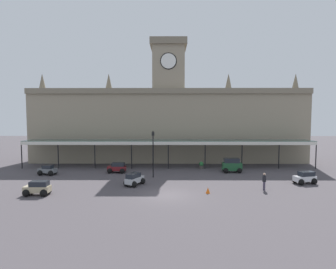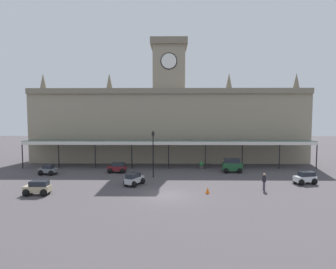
% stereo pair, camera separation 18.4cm
% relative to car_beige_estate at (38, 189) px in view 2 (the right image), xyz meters
% --- Properties ---
extents(ground_plane, '(140.00, 140.00, 0.00)m').
position_rel_car_beige_estate_xyz_m(ground_plane, '(11.65, -0.00, -0.56)').
color(ground_plane, '#484247').
extents(station_building, '(41.67, 6.69, 18.58)m').
position_rel_car_beige_estate_xyz_m(station_building, '(11.65, 18.99, 5.56)').
color(station_building, gray).
rests_on(station_building, ground).
extents(entrance_canopy, '(39.60, 3.26, 3.72)m').
position_rel_car_beige_estate_xyz_m(entrance_canopy, '(11.65, 13.42, 3.00)').
color(entrance_canopy, '#38564C').
rests_on(entrance_canopy, ground).
extents(car_beige_estate, '(2.26, 1.55, 1.27)m').
position_rel_car_beige_estate_xyz_m(car_beige_estate, '(0.00, 0.00, 0.00)').
color(car_beige_estate, tan).
rests_on(car_beige_estate, ground).
extents(car_grey_sedan, '(2.14, 1.67, 1.19)m').
position_rel_car_beige_estate_xyz_m(car_grey_sedan, '(-2.85, 8.24, -0.06)').
color(car_grey_sedan, slate).
rests_on(car_grey_sedan, ground).
extents(car_white_estate, '(2.40, 1.87, 1.27)m').
position_rel_car_beige_estate_xyz_m(car_white_estate, '(26.00, 4.22, 0.00)').
color(car_white_estate, silver).
rests_on(car_white_estate, ground).
extents(car_maroon_estate, '(2.29, 1.61, 1.27)m').
position_rel_car_beige_estate_xyz_m(car_maroon_estate, '(5.28, 9.49, 0.00)').
color(car_maroon_estate, maroon).
rests_on(car_maroon_estate, ground).
extents(car_silver_estate, '(2.16, 2.43, 1.27)m').
position_rel_car_beige_estate_xyz_m(car_silver_estate, '(8.22, 3.48, 0.00)').
color(car_silver_estate, '#B2B5BA').
rests_on(car_silver_estate, ground).
extents(car_green_van, '(2.42, 1.62, 1.77)m').
position_rel_car_beige_estate_xyz_m(car_green_van, '(19.63, 9.79, 0.24)').
color(car_green_van, '#1E512D').
rests_on(car_green_van, ground).
extents(pedestrian_beside_cars, '(0.34, 0.39, 1.67)m').
position_rel_car_beige_estate_xyz_m(pedestrian_beside_cars, '(20.87, 1.72, 0.34)').
color(pedestrian_beside_cars, '#3F384C').
rests_on(pedestrian_beside_cars, ground).
extents(victorian_lamppost, '(0.30, 0.30, 5.39)m').
position_rel_car_beige_estate_xyz_m(victorian_lamppost, '(9.93, 7.03, 2.75)').
color(victorian_lamppost, black).
rests_on(victorian_lamppost, ground).
extents(traffic_cone, '(0.40, 0.40, 0.55)m').
position_rel_car_beige_estate_xyz_m(traffic_cone, '(15.35, 0.64, -0.29)').
color(traffic_cone, orange).
rests_on(traffic_cone, ground).
extents(planter_forecourt_centre, '(0.60, 0.60, 0.96)m').
position_rel_car_beige_estate_xyz_m(planter_forecourt_centre, '(16.07, 12.06, -0.07)').
color(planter_forecourt_centre, '#47423D').
rests_on(planter_forecourt_centre, ground).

